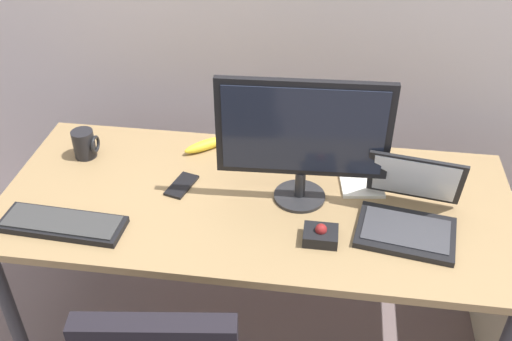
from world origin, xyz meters
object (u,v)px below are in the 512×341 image
Objects in this scene: laptop at (409,212)px; trackball_mouse at (321,235)px; paper_notepad at (360,180)px; cell_phone at (182,185)px; keyboard at (62,224)px; banana at (206,145)px; monitor_main at (303,135)px; coffee_mug at (85,144)px.

trackball_mouse is at bearing -157.17° from laptop.
paper_notepad is 0.65m from cell_phone.
keyboard is 2.00× the size of paper_notepad.
trackball_mouse is 0.66m from banana.
monitor_main is 0.87m from coffee_mug.
trackball_mouse is at bearing -21.13° from coffee_mug.
keyboard is 1.13m from laptop.
laptop reaches higher than keyboard.
cell_phone is at bearing -18.72° from coffee_mug.
coffee_mug reaches higher than paper_notepad.
monitor_main is 1.37× the size of keyboard.
laptop is 3.21× the size of coffee_mug.
coffee_mug is at bearing 176.59° from cell_phone.
cell_phone is (-0.51, 0.22, -0.02)m from trackball_mouse.
keyboard is at bearing -79.51° from coffee_mug.
keyboard is at bearing -158.13° from paper_notepad.
banana is at bearing 13.94° from coffee_mug.
monitor_main is 5.18× the size of trackball_mouse.
laptop reaches higher than cell_phone.
keyboard is at bearing -161.06° from monitor_main.
laptop reaches higher than banana.
paper_notepad is 1.09× the size of banana.
paper_notepad is (1.04, -0.02, -0.05)m from coffee_mug.
cell_phone is (-0.64, -0.12, -0.00)m from paper_notepad.
banana is (0.04, 0.25, 0.02)m from cell_phone.
monitor_main reaches higher than trackball_mouse.
trackball_mouse is at bearing -44.84° from banana.
laptop is 2.50× the size of cell_phone.
keyboard is at bearing -125.78° from banana.
paper_notepad is (0.21, 0.13, -0.25)m from monitor_main.
trackball_mouse is 0.58× the size of banana.
laptop is (1.12, 0.17, 0.04)m from keyboard.
trackball_mouse is (-0.28, -0.12, -0.03)m from laptop.
banana is (-0.60, 0.13, 0.01)m from paper_notepad.
paper_notepad is (0.97, 0.39, -0.01)m from keyboard.
banana is (-0.39, 0.26, -0.24)m from monitor_main.
coffee_mug is 0.46m from banana.
cell_phone is 0.75× the size of banana.
keyboard is at bearing -126.01° from cell_phone.
trackball_mouse is 0.53× the size of paper_notepad.
banana is at bearing 96.49° from cell_phone.
monitor_main is at bearing -33.73° from banana.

